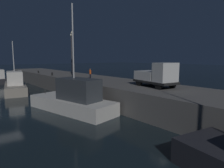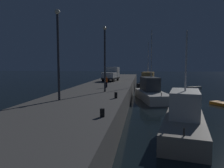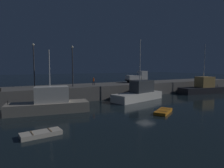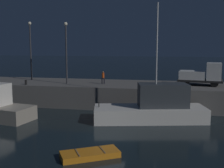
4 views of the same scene
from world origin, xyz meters
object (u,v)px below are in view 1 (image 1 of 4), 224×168
at_px(fishing_boat_white, 15,85).
at_px(bollard_west, 38,72).
at_px(fishing_trawler_red, 73,100).
at_px(lamp_post_east, 73,50).
at_px(dockworker, 90,73).
at_px(utility_truck, 157,76).
at_px(lamp_post_west, 72,51).
at_px(bollard_central, 52,74).

xyz_separation_m(fishing_boat_white, bollard_west, (-5.74, 5.86, 1.58)).
xyz_separation_m(fishing_trawler_red, bollard_west, (-22.61, 3.89, 1.56)).
relative_size(lamp_post_east, dockworker, 4.76).
distance_m(fishing_trawler_red, bollard_west, 23.00).
bearing_deg(dockworker, utility_truck, 5.09).
relative_size(lamp_post_west, utility_truck, 1.47).
distance_m(utility_truck, bollard_central, 21.05).
distance_m(lamp_post_east, dockworker, 5.69).
bearing_deg(bollard_west, fishing_boat_white, -45.61).
bearing_deg(fishing_boat_white, utility_truck, 22.84).
bearing_deg(lamp_post_east, dockworker, 7.01).
height_order(dockworker, bollard_central, dockworker).
bearing_deg(utility_truck, lamp_post_west, 176.38).
relative_size(fishing_trawler_red, bollard_central, 19.82).
bearing_deg(lamp_post_west, bollard_west, -138.20).
height_order(lamp_post_east, dockworker, lamp_post_east).
distance_m(dockworker, bollard_central, 9.30).
height_order(dockworker, bollard_west, dockworker).
height_order(fishing_boat_white, lamp_post_west, lamp_post_west).
bearing_deg(bollard_west, utility_truck, 7.08).
xyz_separation_m(utility_truck, bollard_west, (-27.90, -3.47, -1.01)).
height_order(fishing_boat_white, dockworker, fishing_boat_white).
bearing_deg(lamp_post_east, fishing_boat_white, -127.46).
distance_m(fishing_trawler_red, fishing_boat_white, 16.99).
height_order(lamp_post_east, bollard_west, lamp_post_east).
distance_m(lamp_post_west, bollard_west, 8.51).
xyz_separation_m(dockworker, bollard_central, (-8.98, -2.37, -0.61)).
bearing_deg(fishing_boat_white, lamp_post_west, 91.48).
xyz_separation_m(fishing_trawler_red, lamp_post_west, (-17.15, 8.77, 5.89)).
xyz_separation_m(fishing_boat_white, lamp_post_west, (-0.28, 10.75, 5.92)).
xyz_separation_m(fishing_boat_white, dockworker, (10.38, 8.28, 2.23)).
distance_m(fishing_boat_white, dockworker, 13.47).
bearing_deg(bollard_central, utility_truck, 9.35).
height_order(fishing_trawler_red, bollard_west, fishing_trawler_red).
distance_m(fishing_boat_white, bollard_central, 6.29).
bearing_deg(utility_truck, fishing_boat_white, -157.16).
bearing_deg(lamp_post_west, utility_truck, -3.62).
bearing_deg(bollard_west, bollard_central, 0.38).
distance_m(lamp_post_west, dockworker, 11.55).
xyz_separation_m(lamp_post_west, bollard_west, (-5.46, -4.88, -4.33)).
bearing_deg(fishing_trawler_red, dockworker, 135.80).
bearing_deg(fishing_boat_white, bollard_west, 134.39).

